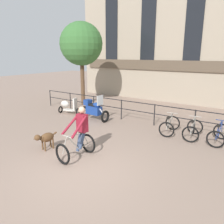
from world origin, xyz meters
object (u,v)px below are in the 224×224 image
(dog, at_px, (46,138))
(parked_bicycle_mid_left, at_px, (193,130))
(cyclist_with_bike, at_px, (79,135))
(parked_bicycle_mid_right, at_px, (219,135))
(parked_motorcycle, at_px, (94,109))
(parked_scooter, at_px, (68,106))
(parked_bicycle_near_lamp, at_px, (170,126))

(dog, height_order, parked_bicycle_mid_left, parked_bicycle_mid_left)
(cyclist_with_bike, xyz_separation_m, parked_bicycle_mid_right, (3.64, 3.88, -0.41))
(cyclist_with_bike, relative_size, parked_motorcycle, 1.03)
(cyclist_with_bike, height_order, parked_bicycle_mid_right, cyclist_with_bike)
(parked_scooter, bearing_deg, parked_bicycle_near_lamp, -99.75)
(dog, distance_m, parked_motorcycle, 4.00)
(cyclist_with_bike, bearing_deg, dog, -163.72)
(parked_motorcycle, xyz_separation_m, parked_bicycle_mid_right, (5.96, 0.26, -0.20))
(parked_bicycle_near_lamp, xyz_separation_m, parked_bicycle_mid_right, (1.95, -0.00, 0.00))
(parked_bicycle_mid_left, height_order, parked_scooter, parked_scooter)
(parked_scooter, bearing_deg, dog, -155.22)
(dog, bearing_deg, parked_bicycle_near_lamp, 63.56)
(parked_bicycle_mid_right, height_order, parked_scooter, parked_scooter)
(parked_bicycle_near_lamp, bearing_deg, parked_motorcycle, -2.09)
(cyclist_with_bike, bearing_deg, parked_motorcycle, 127.79)
(parked_motorcycle, height_order, parked_bicycle_mid_left, parked_motorcycle)
(cyclist_with_bike, relative_size, dog, 1.84)
(parked_bicycle_mid_left, xyz_separation_m, parked_scooter, (-6.95, -0.18, 0.10))
(dog, bearing_deg, parked_bicycle_mid_right, 49.60)
(parked_bicycle_mid_right, bearing_deg, dog, 42.36)
(parked_bicycle_mid_left, distance_m, parked_bicycle_mid_right, 0.97)
(parked_motorcycle, relative_size, parked_bicycle_mid_right, 1.45)
(cyclist_with_bike, bearing_deg, parked_bicycle_near_lamp, 71.55)
(parked_motorcycle, bearing_deg, parked_bicycle_mid_right, -84.11)
(dog, relative_size, parked_bicycle_mid_right, 0.81)
(cyclist_with_bike, xyz_separation_m, parked_motorcycle, (-2.32, 3.62, -0.20))
(parked_bicycle_mid_right, bearing_deg, cyclist_with_bike, 49.54)
(parked_bicycle_mid_left, relative_size, parked_bicycle_mid_right, 1.02)
(cyclist_with_bike, xyz_separation_m, parked_scooter, (-4.28, 3.70, -0.30))
(parked_bicycle_near_lamp, bearing_deg, parked_bicycle_mid_right, 174.16)
(parked_bicycle_mid_right, distance_m, parked_scooter, 7.92)
(parked_bicycle_mid_right, bearing_deg, parked_bicycle_near_lamp, 2.72)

